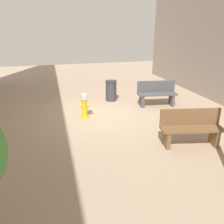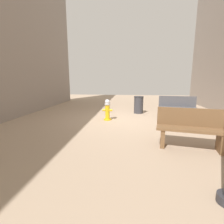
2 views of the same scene
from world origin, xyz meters
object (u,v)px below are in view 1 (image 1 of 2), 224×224
(bench_far, at_px, (191,127))
(trash_bin, at_px, (111,91))
(bench_near, at_px, (157,93))
(fire_hydrant, at_px, (85,105))

(bench_far, xyz_separation_m, trash_bin, (1.01, -4.20, -0.07))
(bench_near, height_order, trash_bin, bench_near)
(bench_far, bearing_deg, bench_near, -99.54)
(bench_far, distance_m, trash_bin, 4.32)
(bench_near, height_order, bench_far, same)
(bench_near, bearing_deg, fire_hydrant, 10.14)
(fire_hydrant, bearing_deg, bench_near, -169.86)
(bench_far, height_order, trash_bin, bench_far)
(bench_near, xyz_separation_m, bench_far, (0.53, 3.13, 0.00))
(fire_hydrant, bearing_deg, bench_far, 131.87)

